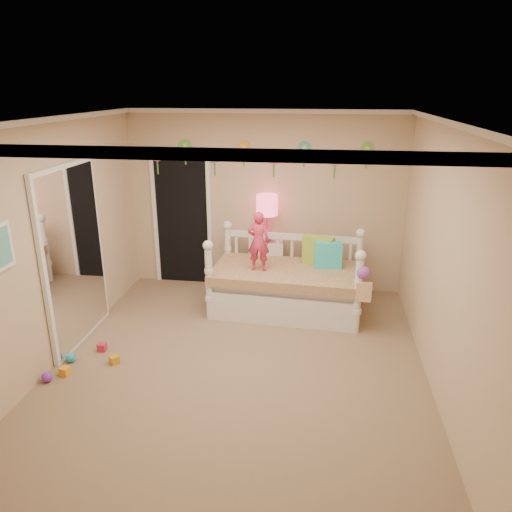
# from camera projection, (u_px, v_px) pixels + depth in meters

# --- Properties ---
(floor) EXTENTS (4.00, 4.50, 0.01)m
(floor) POSITION_uv_depth(u_px,v_px,m) (240.00, 363.00, 5.33)
(floor) COLOR #7F684C
(floor) RESTS_ON ground
(ceiling) EXTENTS (4.00, 4.50, 0.01)m
(ceiling) POSITION_uv_depth(u_px,v_px,m) (236.00, 119.00, 4.47)
(ceiling) COLOR white
(ceiling) RESTS_ON floor
(back_wall) EXTENTS (4.00, 0.01, 2.60)m
(back_wall) POSITION_uv_depth(u_px,v_px,m) (265.00, 202.00, 7.00)
(back_wall) COLOR tan
(back_wall) RESTS_ON floor
(left_wall) EXTENTS (0.01, 4.50, 2.60)m
(left_wall) POSITION_uv_depth(u_px,v_px,m) (54.00, 243.00, 5.16)
(left_wall) COLOR tan
(left_wall) RESTS_ON floor
(right_wall) EXTENTS (0.01, 4.50, 2.60)m
(right_wall) POSITION_uv_depth(u_px,v_px,m) (443.00, 261.00, 4.64)
(right_wall) COLOR tan
(right_wall) RESTS_ON floor
(crown_molding) EXTENTS (4.00, 4.50, 0.06)m
(crown_molding) POSITION_uv_depth(u_px,v_px,m) (236.00, 122.00, 4.48)
(crown_molding) COLOR white
(crown_molding) RESTS_ON ceiling
(daybed) EXTENTS (2.05, 1.20, 1.08)m
(daybed) POSITION_uv_depth(u_px,v_px,m) (287.00, 273.00, 6.43)
(daybed) COLOR white
(daybed) RESTS_ON floor
(pillow_turquoise) EXTENTS (0.36, 0.14, 0.36)m
(pillow_turquoise) POSITION_uv_depth(u_px,v_px,m) (328.00, 255.00, 6.38)
(pillow_turquoise) COLOR #24B4AE
(pillow_turquoise) RESTS_ON daybed
(pillow_lime) EXTENTS (0.44, 0.29, 0.39)m
(pillow_lime) POSITION_uv_depth(u_px,v_px,m) (318.00, 251.00, 6.51)
(pillow_lime) COLOR #95BB39
(pillow_lime) RESTS_ON daybed
(child) EXTENTS (0.30, 0.20, 0.79)m
(child) POSITION_uv_depth(u_px,v_px,m) (258.00, 241.00, 6.23)
(child) COLOR #DA3156
(child) RESTS_ON daybed
(nightstand) EXTENTS (0.50, 0.41, 0.77)m
(nightstand) POSITION_uv_depth(u_px,v_px,m) (267.00, 266.00, 7.13)
(nightstand) COLOR white
(nightstand) RESTS_ON floor
(table_lamp) EXTENTS (0.31, 0.31, 0.68)m
(table_lamp) POSITION_uv_depth(u_px,v_px,m) (267.00, 211.00, 6.85)
(table_lamp) COLOR #E61E64
(table_lamp) RESTS_ON nightstand
(closet_doorway) EXTENTS (0.90, 0.04, 2.07)m
(closet_doorway) POSITION_uv_depth(u_px,v_px,m) (182.00, 217.00, 7.24)
(closet_doorway) COLOR black
(closet_doorway) RESTS_ON back_wall
(flower_decals) EXTENTS (3.40, 0.02, 0.50)m
(flower_decals) POSITION_uv_depth(u_px,v_px,m) (259.00, 158.00, 6.79)
(flower_decals) COLOR #B2668C
(flower_decals) RESTS_ON back_wall
(mirror_closet) EXTENTS (0.07, 1.30, 2.10)m
(mirror_closet) POSITION_uv_depth(u_px,v_px,m) (74.00, 256.00, 5.52)
(mirror_closet) COLOR white
(mirror_closet) RESTS_ON left_wall
(hanging_bag) EXTENTS (0.20, 0.16, 0.36)m
(hanging_bag) POSITION_uv_depth(u_px,v_px,m) (362.00, 285.00, 5.74)
(hanging_bag) COLOR beige
(hanging_bag) RESTS_ON daybed
(toy_scatter) EXTENTS (0.92, 1.37, 0.11)m
(toy_scatter) POSITION_uv_depth(u_px,v_px,m) (86.00, 356.00, 5.37)
(toy_scatter) COLOR #996666
(toy_scatter) RESTS_ON floor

